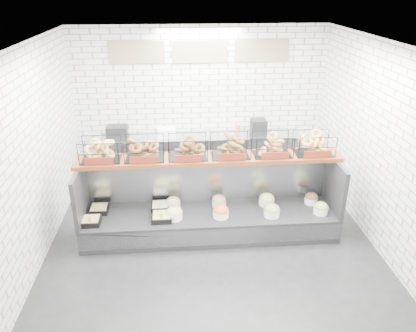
{
  "coord_description": "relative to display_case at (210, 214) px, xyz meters",
  "views": [
    {
      "loc": [
        -0.47,
        -5.21,
        3.76
      ],
      "look_at": [
        -0.02,
        0.45,
        1.13
      ],
      "focal_mm": 35.0,
      "sensor_mm": 36.0,
      "label": 1
    }
  ],
  "objects": [
    {
      "name": "prep_counter",
      "position": [
        -0.02,
        2.09,
        0.14
      ],
      "size": [
        4.0,
        0.6,
        1.2
      ],
      "color": "#93969B",
      "rests_on": "ground"
    },
    {
      "name": "room_shell",
      "position": [
        -0.01,
        0.26,
        1.73
      ],
      "size": [
        5.02,
        5.51,
        3.01
      ],
      "color": "white",
      "rests_on": "ground"
    },
    {
      "name": "ground",
      "position": [
        -0.01,
        -0.34,
        -0.33
      ],
      "size": [
        5.5,
        5.5,
        0.0
      ],
      "primitive_type": "plane",
      "color": "black",
      "rests_on": "ground"
    },
    {
      "name": "display_case",
      "position": [
        0.0,
        0.0,
        0.0
      ],
      "size": [
        4.0,
        0.9,
        1.2
      ],
      "color": "black",
      "rests_on": "ground"
    },
    {
      "name": "bagel_shelf",
      "position": [
        -0.01,
        0.17,
        1.07
      ],
      "size": [
        4.1,
        0.5,
        0.4
      ],
      "color": "#4E2110",
      "rests_on": "display_case"
    }
  ]
}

